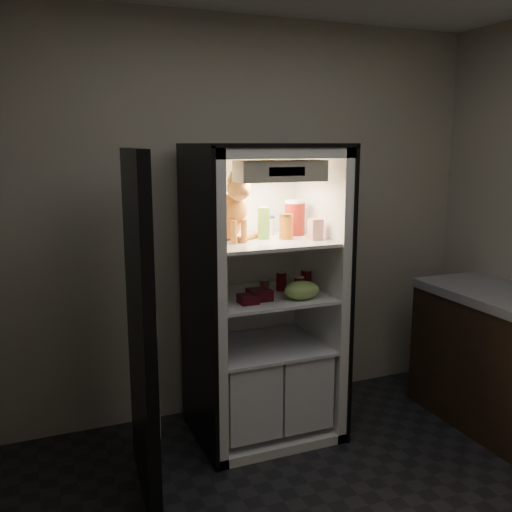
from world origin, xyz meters
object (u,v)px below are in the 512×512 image
at_px(parmesan_shaker, 264,223).
at_px(soda_can_b, 306,279).
at_px(refrigerator, 262,315).
at_px(berry_box_left, 248,299).
at_px(tabby_cat, 229,214).
at_px(soda_can_c, 299,286).
at_px(cream_carton, 315,229).
at_px(salsa_jar, 286,226).
at_px(berry_box_right, 259,295).
at_px(condiment_jar, 264,285).
at_px(soda_can_a, 281,281).
at_px(mayo_tub, 268,225).
at_px(pepper_jar, 295,218).
at_px(grape_bag, 302,290).

height_order(parmesan_shaker, soda_can_b, parmesan_shaker).
distance_m(refrigerator, berry_box_left, 0.32).
bearing_deg(tabby_cat, soda_can_c, -31.75).
xyz_separation_m(tabby_cat, cream_carton, (0.50, -0.17, -0.10)).
distance_m(refrigerator, soda_can_c, 0.32).
relative_size(salsa_jar, soda_can_c, 1.31).
bearing_deg(soda_can_c, cream_carton, -10.30).
bearing_deg(cream_carton, salsa_jar, 148.88).
relative_size(parmesan_shaker, salsa_jar, 1.27).
relative_size(berry_box_left, berry_box_right, 0.82).
distance_m(tabby_cat, condiment_jar, 0.53).
height_order(refrigerator, soda_can_a, refrigerator).
xyz_separation_m(mayo_tub, soda_can_c, (0.09, -0.28, -0.35)).
bearing_deg(berry_box_right, pepper_jar, 31.54).
xyz_separation_m(soda_can_c, berry_box_right, (-0.27, -0.00, -0.03)).
relative_size(parmesan_shaker, soda_can_b, 1.53).
xyz_separation_m(pepper_jar, berry_box_left, (-0.42, -0.25, -0.44)).
bearing_deg(soda_can_c, soda_can_b, 48.27).
relative_size(cream_carton, soda_can_b, 0.99).
relative_size(soda_can_a, grape_bag, 0.55).
height_order(cream_carton, grape_bag, cream_carton).
bearing_deg(parmesan_shaker, soda_can_c, -34.63).
xyz_separation_m(parmesan_shaker, condiment_jar, (0.03, 0.05, -0.41)).
bearing_deg(soda_can_a, cream_carton, -49.00).
relative_size(soda_can_c, grape_bag, 0.54).
bearing_deg(soda_can_c, tabby_cat, 159.41).
bearing_deg(grape_bag, tabby_cat, 148.32).
distance_m(soda_can_b, grape_bag, 0.25).
xyz_separation_m(refrigerator, cream_carton, (0.28, -0.18, 0.56)).
bearing_deg(parmesan_shaker, pepper_jar, 15.99).
height_order(salsa_jar, grape_bag, salsa_jar).
bearing_deg(parmesan_shaker, soda_can_b, -0.00).
height_order(soda_can_c, berry_box_left, soda_can_c).
bearing_deg(condiment_jar, soda_can_a, -11.39).
distance_m(cream_carton, soda_can_a, 0.42).
relative_size(tabby_cat, berry_box_right, 3.28).
distance_m(mayo_tub, soda_can_a, 0.38).
bearing_deg(soda_can_c, berry_box_left, -172.29).
relative_size(condiment_jar, berry_box_right, 0.63).
relative_size(tabby_cat, salsa_jar, 2.79).
relative_size(refrigerator, condiment_jar, 22.63).
height_order(soda_can_b, grape_bag, soda_can_b).
height_order(tabby_cat, soda_can_c, tabby_cat).
height_order(parmesan_shaker, soda_can_c, parmesan_shaker).
relative_size(condiment_jar, grape_bag, 0.37).
bearing_deg(berry_box_right, cream_carton, -2.26).
height_order(pepper_jar, grape_bag, pepper_jar).
distance_m(salsa_jar, berry_box_right, 0.46).
distance_m(parmesan_shaker, pepper_jar, 0.26).
bearing_deg(tabby_cat, pepper_jar, -5.42).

